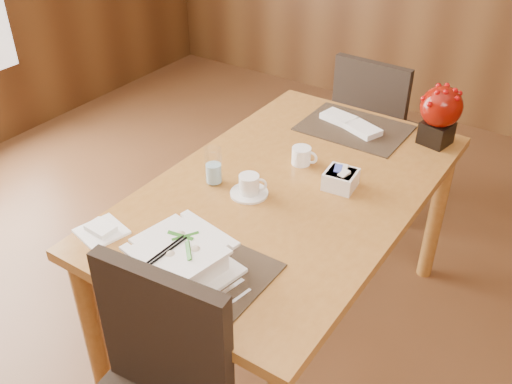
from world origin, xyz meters
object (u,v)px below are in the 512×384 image
Objects in this scene: coffee_cup at (249,186)px; water_glass at (213,166)px; soup_setting at (181,260)px; far_chair at (375,126)px; bread_plate at (101,232)px; creamer_jug at (301,156)px; berry_decor at (440,112)px; dining_table at (288,207)px; sugar_caddy at (341,179)px.

coffee_cup is 0.16m from water_glass.
soup_setting is 2.33× the size of coffee_cup.
soup_setting is 0.36× the size of far_chair.
water_glass reaches higher than coffee_cup.
creamer_jug is at bearing 66.65° from bread_plate.
berry_decor is at bearing 135.68° from far_chair.
dining_table is 5.98× the size of berry_decor.
berry_decor is at bearing 60.23° from coffee_cup.
creamer_jug is (-0.03, 0.76, -0.02)m from soup_setting.
dining_table is 10.62× the size of bread_plate.
soup_setting is at bearing -0.97° from bread_plate.
water_glass is 1.27m from far_chair.
soup_setting is at bearing 94.90° from far_chair.
dining_table is at bearing -148.13° from sugar_caddy.
creamer_jug is 0.69× the size of bread_plate.
berry_decor reaches higher than sugar_caddy.
soup_setting is 0.71m from sugar_caddy.
creamer_jug is 0.39× the size of berry_decor.
berry_decor reaches higher than water_glass.
far_chair is (-0.27, 0.98, -0.28)m from sugar_caddy.
far_chair is (-0.11, 1.08, -0.15)m from dining_table.
coffee_cup is at bearing 58.91° from bread_plate.
soup_setting is at bearing -80.79° from coffee_cup.
sugar_caddy is (0.16, 0.10, 0.13)m from dining_table.
bread_plate is at bearing -121.09° from coffee_cup.
berry_decor is at bearing 84.24° from soup_setting.
sugar_caddy is at bearing -108.59° from berry_decor.
far_chair reaches higher than dining_table.
water_glass is 1.32× the size of sugar_caddy.
far_chair is at bearing 133.89° from berry_decor.
berry_decor reaches higher than bread_plate.
far_chair is at bearing 90.74° from coffee_cup.
dining_table is at bearing 28.94° from water_glass.
water_glass reaches higher than soup_setting.
sugar_caddy is 0.44× the size of berry_decor.
coffee_cup is at bearing 92.53° from far_chair.
bread_plate is at bearing -170.53° from soup_setting.
creamer_jug is 0.96m from far_chair.
bread_plate is 1.71m from far_chair.
water_glass reaches higher than bread_plate.
soup_setting is at bearing -63.42° from water_glass.
soup_setting is 0.47m from coffee_cup.
sugar_caddy is 0.87m from bread_plate.
coffee_cup is (-0.08, 0.46, -0.02)m from soup_setting.
water_glass is 0.96m from berry_decor.
coffee_cup is at bearing -126.21° from dining_table.
water_glass is (-0.25, -0.14, 0.17)m from dining_table.
water_glass is at bearing -129.29° from creamer_jug.
creamer_jug is (-0.05, 0.16, 0.13)m from dining_table.
coffee_cup is at bearing -138.12° from sugar_caddy.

